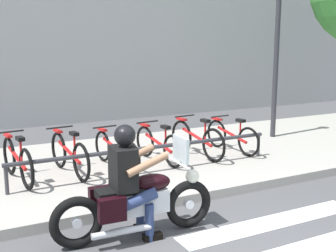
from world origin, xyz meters
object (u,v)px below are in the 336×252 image
Objects in this scene: bicycle_2 at (116,150)px; bicycle_5 at (232,136)px; bicycle_1 at (69,154)px; bicycle_4 at (197,139)px; rider at (130,174)px; motorcycle at (136,202)px; bicycle_3 at (158,145)px; bicycle_0 at (17,160)px; bike_rack at (150,149)px; street_lamp at (277,44)px.

bicycle_5 is at bearing -0.02° from bicycle_2.
bicycle_1 reaches higher than bicycle_5.
bicycle_4 reaches higher than bicycle_5.
bicycle_5 is (2.55, -0.00, 0.00)m from bicycle_2.
bicycle_2 is (0.76, 2.48, -0.34)m from rider.
bicycle_1 is at bearing -179.98° from bicycle_5.
motorcycle is 1.28× the size of bicycle_1.
motorcycle is 1.34× the size of bicycle_3.
bicycle_2 is (0.85, 0.00, -0.03)m from bicycle_1.
rider is at bearing 173.79° from motorcycle.
bicycle_0 reaches higher than bicycle_3.
rider is 0.93× the size of bicycle_5.
bicycle_3 is (1.54, 2.49, 0.03)m from motorcycle.
bike_rack is 4.47m from street_lamp.
motorcycle is at bearing -119.91° from bike_rack.
bicycle_3 is at bearing -179.99° from bicycle_5.
motorcycle is 0.43× the size of bike_rack.
bicycle_1 is 5.54m from street_lamp.
bicycle_5 is at bearing 14.62° from bike_rack.
bicycle_1 is 3.40m from bicycle_5.
bicycle_2 is at bearing 0.07° from bicycle_0.
bicycle_2 is 1.00× the size of bicycle_4.
rider is 3.51m from bicycle_4.
bicycle_4 is (2.46, 2.48, -0.32)m from rider.
rider reaches higher than bicycle_5.
bicycle_1 is 0.43× the size of street_lamp.
rider is at bearing -143.22° from bicycle_5.
motorcycle is at bearing -147.10° from street_lamp.
street_lamp reaches higher than bicycle_1.
bicycle_3 is 0.95× the size of bicycle_4.
bicycle_4 is at bearing -0.00° from bicycle_1.
bicycle_0 is 4.25m from bicycle_5.
bicycle_0 is 0.85m from bicycle_1.
bicycle_3 is 4.00m from street_lamp.
bicycle_3 is at bearing 0.02° from bicycle_0.
rider is at bearing -69.24° from bicycle_0.
bike_rack is at bearing 58.29° from rider.
bicycle_0 is at bearing -180.00° from bicycle_4.
bicycle_1 is at bearing 0.01° from bicycle_0.
bicycle_1 is 1.04× the size of bicycle_3.
bicycle_3 is at bearing 179.95° from bicycle_4.
rider reaches higher than bicycle_0.
motorcycle is 0.55× the size of street_lamp.
bicycle_4 is at bearing -179.93° from bicycle_5.
bicycle_0 is 2.20m from bike_rack.
bicycle_2 reaches higher than bike_rack.
bicycle_0 reaches higher than bicycle_2.
rider is 0.38× the size of street_lamp.
rider is at bearing -121.71° from bike_rack.
bicycle_2 is 1.06× the size of bicycle_3.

